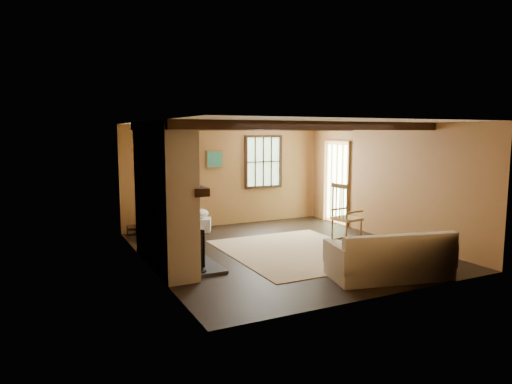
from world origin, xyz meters
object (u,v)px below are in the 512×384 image
rocking_chair (345,217)px  laundry_basket (200,225)px  fireplace (165,200)px  armchair (167,221)px  sofa (391,261)px

rocking_chair → laundry_basket: bearing=40.1°
fireplace → rocking_chair: 3.80m
fireplace → armchair: fireplace is taller
rocking_chair → sofa: (-0.85, -2.26, -0.24)m
sofa → armchair: size_ratio=2.75×
fireplace → rocking_chair: bearing=1.2°
laundry_basket → armchair: armchair is taller
fireplace → rocking_chair: (3.76, 0.08, -0.59)m
sofa → laundry_basket: bearing=121.9°
fireplace → armchair: size_ratio=3.33×
sofa → rocking_chair: bearing=82.5°
fireplace → sofa: (2.90, -2.19, -0.84)m
sofa → laundry_basket: (-1.52, 4.48, -0.12)m
rocking_chair → sofa: bearing=152.5°
sofa → laundry_basket: size_ratio=3.96×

